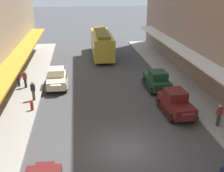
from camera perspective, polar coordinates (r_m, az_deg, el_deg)
The scene contains 10 objects.
ground_plane at distance 16.79m, azimuth 2.81°, elevation -13.30°, with size 200.00×200.00×0.00m, color #424244.
parked_car_0 at distance 26.03m, azimuth -11.79°, elevation 1.70°, with size 2.21×4.28×1.84m.
parked_car_1 at distance 20.99m, azimuth 13.55°, elevation -3.40°, with size 2.28×4.31×1.84m.
parked_car_2 at distance 25.39m, azimuth 9.66°, elevation 1.35°, with size 2.17×4.27×1.84m.
streetcar at distance 36.22m, azimuth -2.23°, elevation 9.31°, with size 2.66×9.64×3.46m.
fire_hydrant at distance 21.72m, azimuth -16.84°, elevation -3.99°, with size 0.24×0.24×0.82m.
pedestrian_0 at distance 26.34m, azimuth -18.16°, elevation 1.40°, with size 0.36×0.24×1.64m.
pedestrian_1 at distance 26.93m, azimuth -19.50°, elevation 1.67°, with size 0.36×0.24×1.64m.
pedestrian_3 at distance 23.32m, azimuth -16.57°, elevation -1.02°, with size 0.36×0.24×1.64m.
pedestrian_4 at distance 19.88m, azimuth 22.01°, elevation -5.78°, with size 0.36×0.24×1.64m.
Camera 1 is at (-2.63, -13.53, 9.60)m, focal length 42.58 mm.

